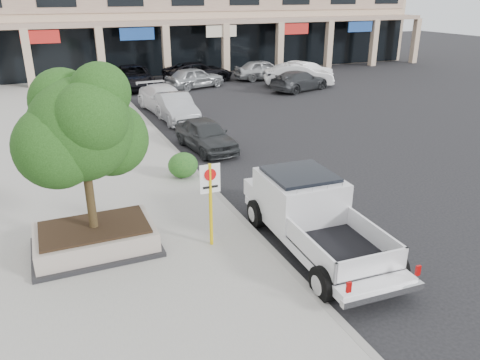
{
  "coord_description": "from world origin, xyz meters",
  "views": [
    {
      "loc": [
        -6.58,
        -9.89,
        6.46
      ],
      "look_at": [
        -1.69,
        1.5,
        1.49
      ],
      "focal_mm": 35.0,
      "sensor_mm": 36.0,
      "label": 1
    }
  ],
  "objects_px": {
    "lot_car_e": "(264,70)",
    "lot_car_f": "(304,72)",
    "no_parking_sign": "(210,194)",
    "curb_car_c": "(165,99)",
    "planter_tree": "(86,128)",
    "curb_car_d": "(133,77)",
    "curb_car_a": "(206,135)",
    "lot_car_a": "(195,78)",
    "planter": "(96,238)",
    "lot_car_b": "(299,75)",
    "curb_car_b": "(176,108)",
    "lot_car_d": "(198,72)",
    "lot_car_c": "(300,81)",
    "pickup_truck": "(318,219)"
  },
  "relations": [
    {
      "from": "lot_car_d",
      "to": "lot_car_f",
      "type": "distance_m",
      "value": 8.23
    },
    {
      "from": "no_parking_sign",
      "to": "pickup_truck",
      "type": "xyz_separation_m",
      "value": [
        2.56,
        -1.18,
        -0.7
      ]
    },
    {
      "from": "planter",
      "to": "curb_car_d",
      "type": "relative_size",
      "value": 0.55
    },
    {
      "from": "planter_tree",
      "to": "curb_car_a",
      "type": "distance_m",
      "value": 9.44
    },
    {
      "from": "curb_car_c",
      "to": "lot_car_b",
      "type": "distance_m",
      "value": 11.8
    },
    {
      "from": "lot_car_c",
      "to": "curb_car_a",
      "type": "bearing_deg",
      "value": 114.75
    },
    {
      "from": "curb_car_d",
      "to": "curb_car_a",
      "type": "bearing_deg",
      "value": -83.36
    },
    {
      "from": "pickup_truck",
      "to": "lot_car_d",
      "type": "xyz_separation_m",
      "value": [
        5.32,
        25.84,
        -0.18
      ]
    },
    {
      "from": "curb_car_b",
      "to": "lot_car_a",
      "type": "relative_size",
      "value": 1.0
    },
    {
      "from": "planter_tree",
      "to": "curb_car_d",
      "type": "height_order",
      "value": "planter_tree"
    },
    {
      "from": "curb_car_b",
      "to": "lot_car_c",
      "type": "distance_m",
      "value": 11.46
    },
    {
      "from": "lot_car_d",
      "to": "pickup_truck",
      "type": "bearing_deg",
      "value": 165.88
    },
    {
      "from": "curb_car_a",
      "to": "curb_car_d",
      "type": "relative_size",
      "value": 0.69
    },
    {
      "from": "curb_car_a",
      "to": "lot_car_a",
      "type": "xyz_separation_m",
      "value": [
        4.06,
        13.98,
        0.07
      ]
    },
    {
      "from": "planter",
      "to": "lot_car_a",
      "type": "bearing_deg",
      "value": 65.53
    },
    {
      "from": "curb_car_d",
      "to": "lot_car_d",
      "type": "relative_size",
      "value": 1.08
    },
    {
      "from": "lot_car_c",
      "to": "lot_car_e",
      "type": "height_order",
      "value": "lot_car_e"
    },
    {
      "from": "lot_car_f",
      "to": "no_parking_sign",
      "type": "bearing_deg",
      "value": 127.78
    },
    {
      "from": "curb_car_a",
      "to": "lot_car_d",
      "type": "xyz_separation_m",
      "value": [
        5.13,
        16.4,
        0.07
      ]
    },
    {
      "from": "planter_tree",
      "to": "lot_car_e",
      "type": "height_order",
      "value": "planter_tree"
    },
    {
      "from": "planter_tree",
      "to": "lot_car_a",
      "type": "xyz_separation_m",
      "value": [
        9.56,
        21.15,
        -2.66
      ]
    },
    {
      "from": "lot_car_a",
      "to": "lot_car_d",
      "type": "distance_m",
      "value": 2.65
    },
    {
      "from": "lot_car_e",
      "to": "no_parking_sign",
      "type": "bearing_deg",
      "value": 155.02
    },
    {
      "from": "pickup_truck",
      "to": "curb_car_d",
      "type": "xyz_separation_m",
      "value": [
        0.1,
        25.09,
        -0.12
      ]
    },
    {
      "from": "pickup_truck",
      "to": "lot_car_e",
      "type": "height_order",
      "value": "pickup_truck"
    },
    {
      "from": "lot_car_e",
      "to": "lot_car_f",
      "type": "xyz_separation_m",
      "value": [
        2.33,
        -2.37,
        0.02
      ]
    },
    {
      "from": "no_parking_sign",
      "to": "curb_car_c",
      "type": "height_order",
      "value": "no_parking_sign"
    },
    {
      "from": "pickup_truck",
      "to": "lot_car_a",
      "type": "distance_m",
      "value": 23.8
    },
    {
      "from": "lot_car_a",
      "to": "lot_car_b",
      "type": "distance_m",
      "value": 7.66
    },
    {
      "from": "curb_car_d",
      "to": "no_parking_sign",
      "type": "bearing_deg",
      "value": -90.01
    },
    {
      "from": "curb_car_c",
      "to": "curb_car_b",
      "type": "bearing_deg",
      "value": -96.22
    },
    {
      "from": "pickup_truck",
      "to": "curb_car_b",
      "type": "height_order",
      "value": "pickup_truck"
    },
    {
      "from": "pickup_truck",
      "to": "lot_car_e",
      "type": "bearing_deg",
      "value": 69.58
    },
    {
      "from": "curb_car_b",
      "to": "curb_car_d",
      "type": "xyz_separation_m",
      "value": [
        -0.27,
        10.3,
        0.08
      ]
    },
    {
      "from": "planter_tree",
      "to": "lot_car_d",
      "type": "bearing_deg",
      "value": 65.72
    },
    {
      "from": "no_parking_sign",
      "to": "curb_car_b",
      "type": "height_order",
      "value": "no_parking_sign"
    },
    {
      "from": "lot_car_b",
      "to": "lot_car_c",
      "type": "xyz_separation_m",
      "value": [
        -0.74,
        -1.43,
        -0.13
      ]
    },
    {
      "from": "lot_car_a",
      "to": "curb_car_d",
      "type": "bearing_deg",
      "value": 51.06
    },
    {
      "from": "lot_car_e",
      "to": "planter_tree",
      "type": "bearing_deg",
      "value": 148.84
    },
    {
      "from": "curb_car_c",
      "to": "curb_car_d",
      "type": "bearing_deg",
      "value": 85.69
    },
    {
      "from": "curb_car_c",
      "to": "lot_car_d",
      "type": "height_order",
      "value": "lot_car_d"
    },
    {
      "from": "curb_car_c",
      "to": "lot_car_b",
      "type": "xyz_separation_m",
      "value": [
        11.15,
        3.86,
        0.09
      ]
    },
    {
      "from": "planter_tree",
      "to": "lot_car_e",
      "type": "xyz_separation_m",
      "value": [
        15.73,
        22.39,
        -2.63
      ]
    },
    {
      "from": "curb_car_a",
      "to": "curb_car_c",
      "type": "height_order",
      "value": "curb_car_c"
    },
    {
      "from": "lot_car_a",
      "to": "lot_car_f",
      "type": "height_order",
      "value": "lot_car_f"
    },
    {
      "from": "lot_car_d",
      "to": "lot_car_f",
      "type": "bearing_deg",
      "value": -118.08
    },
    {
      "from": "curb_car_d",
      "to": "lot_car_f",
      "type": "relative_size",
      "value": 1.19
    },
    {
      "from": "lot_car_f",
      "to": "curb_car_b",
      "type": "bearing_deg",
      "value": 104.94
    },
    {
      "from": "lot_car_a",
      "to": "curb_car_b",
      "type": "bearing_deg",
      "value": 138.93
    },
    {
      "from": "curb_car_a",
      "to": "planter",
      "type": "bearing_deg",
      "value": -133.64
    }
  ]
}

